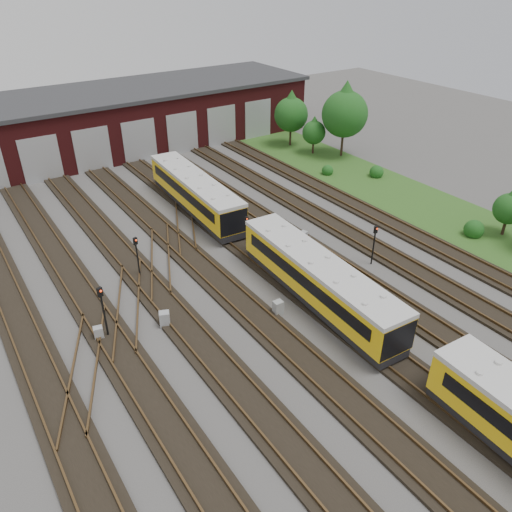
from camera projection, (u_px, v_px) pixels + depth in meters
ground at (333, 348)px, 27.83m from camera, size 120.00×120.00×0.00m
track_network at (324, 342)px, 28.11m from camera, size 30.40×70.00×0.33m
maintenance_shed at (91, 123)px, 54.63m from camera, size 51.00×12.50×6.35m
grass_verge at (419, 204)px, 44.05m from camera, size 8.00×55.00×0.05m
metro_train at (318, 279)px, 30.58m from camera, size 3.18×45.75×2.82m
signal_mast_0 at (103, 306)px, 27.54m from camera, size 0.31×0.30×3.42m
signal_mast_1 at (137, 252)px, 33.03m from camera, size 0.29×0.28×3.07m
signal_mast_2 at (247, 229)px, 36.22m from camera, size 0.24×0.23×2.80m
signal_mast_3 at (374, 240)px, 34.52m from camera, size 0.26×0.25×3.02m
relay_cabinet_0 at (165, 319)px, 29.27m from camera, size 0.74×0.69×0.99m
relay_cabinet_1 at (99, 333)px, 28.27m from camera, size 0.59×0.52×0.86m
relay_cabinet_2 at (278, 308)px, 30.28m from camera, size 0.57×0.48×0.94m
relay_cabinet_3 at (201, 214)px, 41.13m from camera, size 0.70×0.60×1.10m
relay_cabinet_4 at (303, 237)px, 37.99m from camera, size 0.65×0.59×0.90m
tree_0 at (291, 110)px, 55.87m from camera, size 3.80×3.80×6.30m
tree_1 at (314, 130)px, 54.16m from camera, size 2.54×2.54×4.21m
tree_2 at (345, 108)px, 52.25m from camera, size 4.86×4.86×8.05m
tree_3 at (510, 205)px, 37.94m from camera, size 2.40×2.40×3.98m
bush_0 at (475, 227)px, 38.73m from camera, size 1.54×1.54×1.54m
bush_1 at (328, 169)px, 49.91m from camera, size 1.15×1.15×1.15m
bush_2 at (377, 170)px, 49.30m from camera, size 1.38×1.38×1.38m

